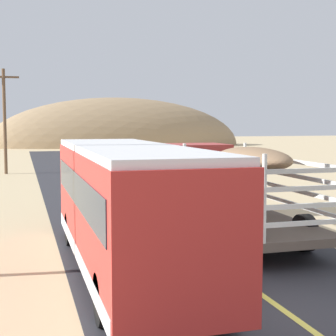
{
  "coord_description": "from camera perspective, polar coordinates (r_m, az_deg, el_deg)",
  "views": [
    {
      "loc": [
        -5.0,
        -8.81,
        3.79
      ],
      "look_at": [
        0.0,
        8.43,
        2.18
      ],
      "focal_mm": 54.32,
      "sensor_mm": 36.0,
      "label": 1
    }
  ],
  "objects": [
    {
      "name": "ground_plane",
      "position": [
        10.82,
        13.03,
        -15.53
      ],
      "size": [
        240.0,
        240.0,
        0.0
      ],
      "primitive_type": "plane",
      "color": "#CCB284"
    },
    {
      "name": "road_surface",
      "position": [
        10.82,
        13.03,
        -15.48
      ],
      "size": [
        8.0,
        120.0,
        0.02
      ],
      "primitive_type": "cube",
      "color": "#2D2D33",
      "rests_on": "ground"
    },
    {
      "name": "road_centre_line",
      "position": [
        10.81,
        13.03,
        -15.42
      ],
      "size": [
        0.16,
        117.6,
        0.0
      ],
      "primitive_type": "cube",
      "color": "#D8CC4C",
      "rests_on": "road_surface"
    },
    {
      "name": "livestock_truck",
      "position": [
        18.88,
        5.19,
        -0.98
      ],
      "size": [
        2.53,
        9.7,
        3.02
      ],
      "color": "#B2332D",
      "rests_on": "road_surface"
    },
    {
      "name": "bus",
      "position": [
        12.81,
        -4.66,
        -4.08
      ],
      "size": [
        2.54,
        10.0,
        3.21
      ],
      "color": "red",
      "rests_on": "road_surface"
    },
    {
      "name": "car_far",
      "position": [
        39.71,
        -7.77,
        0.6
      ],
      "size": [
        1.8,
        4.4,
        1.46
      ],
      "color": "#8C7259",
      "rests_on": "road_surface"
    },
    {
      "name": "power_pole_mid",
      "position": [
        39.32,
        -17.87,
        5.39
      ],
      "size": [
        2.2,
        0.24,
        7.71
      ],
      "color": "brown",
      "rests_on": "ground"
    },
    {
      "name": "distant_hill",
      "position": [
        82.91,
        -5.63,
        2.48
      ],
      "size": [
        41.2,
        16.22,
        15.62
      ],
      "primitive_type": "ellipsoid",
      "color": "#997C5A",
      "rests_on": "ground"
    }
  ]
}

